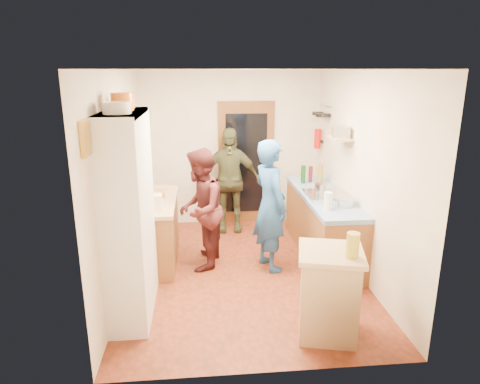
{
  "coord_description": "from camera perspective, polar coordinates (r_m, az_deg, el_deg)",
  "views": [
    {
      "loc": [
        -0.54,
        -5.18,
        2.59
      ],
      "look_at": [
        -0.03,
        0.15,
        1.06
      ],
      "focal_mm": 32.0,
      "sensor_mm": 36.0,
      "label": 1
    }
  ],
  "objects": [
    {
      "name": "orange_bowl",
      "position": [
        5.97,
        -10.83,
        -0.41
      ],
      "size": [
        0.2,
        0.2,
        0.08
      ],
      "primitive_type": "cylinder",
      "rotation": [
        0.0,
        0.0,
        0.13
      ],
      "color": "orange",
      "rests_on": "left_counter_top"
    },
    {
      "name": "right_counter_top",
      "position": [
        6.18,
        11.09,
        -0.53
      ],
      "size": [
        0.62,
        2.22,
        0.06
      ],
      "primitive_type": "cube",
      "color": "#1248A2",
      "rests_on": "right_counter_base"
    },
    {
      "name": "island_base",
      "position": [
        4.47,
        11.72,
        -13.34
      ],
      "size": [
        0.66,
        0.66,
        0.86
      ],
      "primitive_type": "cube",
      "rotation": [
        0.0,
        0.0,
        -0.23
      ],
      "color": "tan",
      "rests_on": "ground"
    },
    {
      "name": "oil_jar",
      "position": [
        4.12,
        14.8,
        -6.88
      ],
      "size": [
        0.15,
        0.15,
        0.24
      ],
      "primitive_type": "cylinder",
      "rotation": [
        0.0,
        0.0,
        -0.23
      ],
      "color": "#AD9E2D",
      "rests_on": "island_top"
    },
    {
      "name": "pan_hang_a",
      "position": [
        6.84,
        11.19,
        10.01
      ],
      "size": [
        0.18,
        0.18,
        0.05
      ],
      "primitive_type": "cylinder",
      "color": "black",
      "rests_on": "pan_rail"
    },
    {
      "name": "paper_towel",
      "position": [
        5.47,
        11.66,
        -1.17
      ],
      "size": [
        0.12,
        0.12,
        0.22
      ],
      "primitive_type": "cylinder",
      "rotation": [
        0.0,
        0.0,
        -0.25
      ],
      "color": "white",
      "rests_on": "right_counter_top"
    },
    {
      "name": "orange_pot_a",
      "position": [
        4.53,
        -15.44,
        11.53
      ],
      "size": [
        0.22,
        0.22,
        0.18
      ],
      "primitive_type": "cylinder",
      "color": "orange",
      "rests_on": "hutch_top_shelf"
    },
    {
      "name": "fire_extinguisher",
      "position": [
        7.23,
        10.3,
        7.01
      ],
      "size": [
        0.11,
        0.11,
        0.32
      ],
      "primitive_type": "cylinder",
      "color": "red",
      "rests_on": "wall_right"
    },
    {
      "name": "orange_pot_b",
      "position": [
        4.81,
        -14.86,
        11.6
      ],
      "size": [
        0.16,
        0.16,
        0.14
      ],
      "primitive_type": "cylinder",
      "color": "orange",
      "rests_on": "hutch_top_shelf"
    },
    {
      "name": "plate_stack",
      "position": [
        4.22,
        -16.13,
        10.74
      ],
      "size": [
        0.26,
        0.26,
        0.11
      ],
      "primitive_type": "cylinder",
      "color": "white",
      "rests_on": "hutch_top_shelf"
    },
    {
      "name": "person_back",
      "position": [
        6.98,
        -1.4,
        1.58
      ],
      "size": [
        1.03,
        0.47,
        1.72
      ],
      "primitive_type": "imported",
      "rotation": [
        0.0,
        0.0,
        -0.05
      ],
      "color": "#404128",
      "rests_on": "ground"
    },
    {
      "name": "kettle",
      "position": [
        5.73,
        -12.37,
        -0.72
      ],
      "size": [
        0.18,
        0.18,
        0.17
      ],
      "primitive_type": "cylinder",
      "rotation": [
        0.0,
        0.0,
        0.2
      ],
      "color": "white",
      "rests_on": "left_counter_top"
    },
    {
      "name": "door_frame",
      "position": [
        7.36,
        0.81,
        3.84
      ],
      "size": [
        0.95,
        0.06,
        2.1
      ],
      "primitive_type": "cube",
      "color": "brown",
      "rests_on": "ground"
    },
    {
      "name": "bottle_b",
      "position": [
        6.77,
        9.39,
        2.37
      ],
      "size": [
        0.08,
        0.08,
        0.25
      ],
      "primitive_type": "cylinder",
      "rotation": [
        0.0,
        0.0,
        0.28
      ],
      "color": "#591419",
      "rests_on": "right_counter_top"
    },
    {
      "name": "radio",
      "position": [
        6.0,
        13.27,
        7.84
      ],
      "size": [
        0.28,
        0.34,
        0.15
      ],
      "primitive_type": "cube",
      "rotation": [
        0.0,
        0.0,
        -0.2
      ],
      "color": "silver",
      "rests_on": "wall_shelf"
    },
    {
      "name": "pan_rail",
      "position": [
        7.02,
        11.32,
        11.21
      ],
      "size": [
        0.02,
        0.65,
        0.02
      ],
      "primitive_type": "cylinder",
      "rotation": [
        1.57,
        0.0,
        0.0
      ],
      "color": "silver",
      "rests_on": "wall_right"
    },
    {
      "name": "toaster",
      "position": [
        5.52,
        -11.58,
        -1.26
      ],
      "size": [
        0.24,
        0.16,
        0.18
      ],
      "primitive_type": "cube",
      "rotation": [
        0.0,
        0.0,
        0.0
      ],
      "color": "white",
      "rests_on": "left_counter_top"
    },
    {
      "name": "chopping_board",
      "position": [
        6.46,
        -10.97,
        0.59
      ],
      "size": [
        0.31,
        0.24,
        0.02
      ],
      "primitive_type": "cube",
      "rotation": [
        0.0,
        0.0,
        -0.07
      ],
      "color": "tan",
      "rests_on": "left_counter_top"
    },
    {
      "name": "picture_frame",
      "position": [
        3.79,
        -19.92,
        6.76
      ],
      "size": [
        0.03,
        0.25,
        0.3
      ],
      "primitive_type": "cube",
      "color": "gold",
      "rests_on": "wall_left"
    },
    {
      "name": "person_left",
      "position": [
        5.72,
        -4.96,
        -2.22
      ],
      "size": [
        0.76,
        0.9,
        1.63
      ],
      "primitive_type": "imported",
      "rotation": [
        0.0,
        0.0,
        -1.77
      ],
      "color": "#481B1C",
      "rests_on": "ground"
    },
    {
      "name": "floor",
      "position": [
        5.82,
        0.43,
        -10.61
      ],
      "size": [
        3.0,
        4.0,
        0.02
      ],
      "primitive_type": "cube",
      "color": "maroon",
      "rests_on": "ground"
    },
    {
      "name": "pan_hang_c",
      "position": [
        7.23,
        10.28,
        10.28
      ],
      "size": [
        0.17,
        0.17,
        0.05
      ],
      "primitive_type": "cylinder",
      "color": "black",
      "rests_on": "pan_rail"
    },
    {
      "name": "right_counter_base",
      "position": [
        6.32,
        10.88,
        -4.44
      ],
      "size": [
        0.6,
        2.2,
        0.84
      ],
      "primitive_type": "cube",
      "color": "brown",
      "rests_on": "ground"
    },
    {
      "name": "cutting_board",
      "position": [
        4.31,
        11.36,
        -7.59
      ],
      "size": [
        0.41,
        0.35,
        0.02
      ],
      "primitive_type": "cube",
      "rotation": [
        0.0,
        0.0,
        -0.23
      ],
      "color": "white",
      "rests_on": "island_top"
    },
    {
      "name": "wall_front",
      "position": [
        3.46,
        3.92,
        -6.0
      ],
      "size": [
        3.0,
        0.02,
        2.6
      ],
      "primitive_type": "cube",
      "color": "silver",
      "rests_on": "ground"
    },
    {
      "name": "left_counter_base",
      "position": [
        6.07,
        -11.4,
        -5.31
      ],
      "size": [
        0.6,
        1.4,
        0.85
      ],
      "primitive_type": "cube",
      "color": "brown",
      "rests_on": "ground"
    },
    {
      "name": "pan_hang_b",
      "position": [
        7.04,
        10.72,
        10.03
      ],
      "size": [
        0.16,
        0.16,
        0.05
      ],
      "primitive_type": "cylinder",
      "color": "black",
      "rests_on": "pan_rail"
    },
    {
      "name": "pot_on_hob",
      "position": [
        6.08,
        10.87,
        0.52
      ],
      "size": [
        0.2,
        0.2,
        0.13
      ],
      "primitive_type": "cylinder",
      "color": "silver",
      "rests_on": "hob"
    },
    {
      "name": "island_top",
      "position": [
        4.27,
        12.06,
        -8.0
      ],
      "size": [
        0.75,
        0.75,
        0.05
      ],
      "primitive_type": "cube",
      "rotation": [
        0.0,
        0.0,
        -0.23
      ],
      "color": "tan",
      "rests_on": "island_base"
    },
    {
      "name": "hutch_top_shelf",
      "position": [
        4.46,
        -15.5,
        10.08
      ],
      "size": [
        0.4,
        1.14,
        0.04
      ],
      "primitive_type": "cube",
      "color": "white",
      "rests_on": "hutch_body"
    },
    {
      "name": "left_counter_top",
      "position": [
        5.92,
        -11.64,
        -1.25
      ],
      "size": [
        0.64,
        1.44,
        0.05
      ],
      "primitive_type": "cube",
      "color": "tan",
      "rests_on": "left_counter_base"
    },
    {
      "name": "ext_bracket",
      "position": [
        7.26,
        10.74,
        6.61
      ],
      "size": [
        0.06,
        0.1,
        0.04
      ],
      "primitive_type": "cube",
      "color": "black",
      "rests_on": "wall_right"
    },
    {
      "name": "hutch_body",
      "position": [
        4.69,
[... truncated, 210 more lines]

